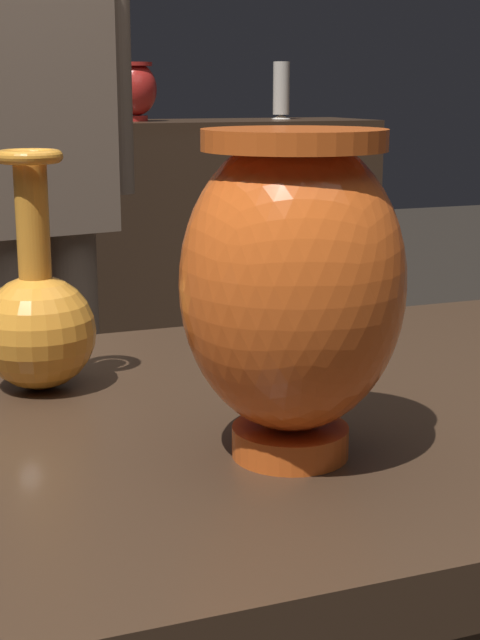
# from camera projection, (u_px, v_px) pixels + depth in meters

# --- Properties ---
(vase_centerpiece) EXTENTS (0.17, 0.17, 0.26)m
(vase_centerpiece) POSITION_uv_depth(u_px,v_px,m) (292.00, 283.00, 0.72)
(vase_centerpiece) COLOR #E55B1E
(vase_centerpiece) RESTS_ON display_plinth
(vase_tall_behind) EXTENTS (0.11, 0.11, 0.23)m
(vase_tall_behind) POSITION_uv_depth(u_px,v_px,m) (38.00, 319.00, 0.91)
(vase_tall_behind) COLOR orange
(vase_tall_behind) RESTS_ON display_plinth
(shelf_vase_right) EXTENTS (0.13, 0.13, 0.18)m
(shelf_vase_right) POSITION_uv_depth(u_px,v_px,m) (136.00, 89.00, 2.94)
(shelf_vase_right) COLOR red
(shelf_vase_right) RESTS_ON back_display_shelf
(shelf_vase_far_right) EXTENTS (0.07, 0.07, 0.19)m
(shelf_vase_far_right) POSITION_uv_depth(u_px,v_px,m) (281.00, 91.00, 3.18)
(shelf_vase_far_right) COLOR silver
(shelf_vase_far_right) RESTS_ON back_display_shelf
(visitor_center_back) EXTENTS (0.46, 0.24, 1.56)m
(visitor_center_back) POSITION_uv_depth(u_px,v_px,m) (38.00, 168.00, 2.13)
(visitor_center_back) COLOR #846B56
(visitor_center_back) RESTS_ON ground_plane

